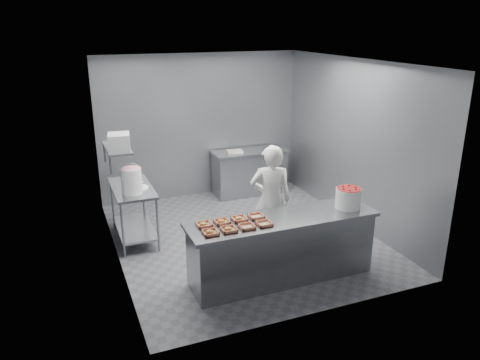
% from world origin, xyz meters
% --- Properties ---
extents(floor, '(4.50, 4.50, 0.00)m').
position_xyz_m(floor, '(0.00, 0.00, 0.00)').
color(floor, '#4C4C51').
rests_on(floor, ground).
extents(ceiling, '(4.50, 4.50, 0.00)m').
position_xyz_m(ceiling, '(0.00, 0.00, 2.80)').
color(ceiling, white).
rests_on(ceiling, wall_back).
extents(wall_back, '(4.00, 0.04, 2.80)m').
position_xyz_m(wall_back, '(0.00, 2.25, 1.40)').
color(wall_back, slate).
rests_on(wall_back, ground).
extents(wall_left, '(0.04, 4.50, 2.80)m').
position_xyz_m(wall_left, '(-2.00, 0.00, 1.40)').
color(wall_left, slate).
rests_on(wall_left, ground).
extents(wall_right, '(0.04, 4.50, 2.80)m').
position_xyz_m(wall_right, '(2.00, 0.00, 1.40)').
color(wall_right, slate).
rests_on(wall_right, ground).
extents(service_counter, '(2.60, 0.70, 0.90)m').
position_xyz_m(service_counter, '(0.00, -1.35, 0.45)').
color(service_counter, slate).
rests_on(service_counter, ground).
extents(prep_table, '(0.60, 1.20, 0.90)m').
position_xyz_m(prep_table, '(-1.65, 0.60, 0.59)').
color(prep_table, slate).
rests_on(prep_table, ground).
extents(back_counter, '(1.50, 0.60, 0.90)m').
position_xyz_m(back_counter, '(0.90, 1.90, 0.45)').
color(back_counter, slate).
rests_on(back_counter, ground).
extents(wall_shelf, '(0.35, 0.90, 0.03)m').
position_xyz_m(wall_shelf, '(-1.82, 0.60, 1.55)').
color(wall_shelf, slate).
rests_on(wall_shelf, wall_left).
extents(tray_0, '(0.19, 0.18, 0.06)m').
position_xyz_m(tray_0, '(-1.05, -1.48, 0.92)').
color(tray_0, tan).
rests_on(tray_0, service_counter).
extents(tray_1, '(0.19, 0.18, 0.06)m').
position_xyz_m(tray_1, '(-0.81, -1.48, 0.92)').
color(tray_1, tan).
rests_on(tray_1, service_counter).
extents(tray_2, '(0.19, 0.18, 0.04)m').
position_xyz_m(tray_2, '(-0.57, -1.48, 0.92)').
color(tray_2, tan).
rests_on(tray_2, service_counter).
extents(tray_3, '(0.19, 0.18, 0.04)m').
position_xyz_m(tray_3, '(-0.33, -1.48, 0.92)').
color(tray_3, tan).
rests_on(tray_3, service_counter).
extents(tray_4, '(0.19, 0.18, 0.06)m').
position_xyz_m(tray_4, '(-1.05, -1.22, 0.92)').
color(tray_4, tan).
rests_on(tray_4, service_counter).
extents(tray_5, '(0.19, 0.18, 0.06)m').
position_xyz_m(tray_5, '(-0.81, -1.22, 0.92)').
color(tray_5, tan).
rests_on(tray_5, service_counter).
extents(tray_6, '(0.19, 0.18, 0.06)m').
position_xyz_m(tray_6, '(-0.57, -1.22, 0.92)').
color(tray_6, tan).
rests_on(tray_6, service_counter).
extents(tray_7, '(0.19, 0.18, 0.04)m').
position_xyz_m(tray_7, '(-0.33, -1.22, 0.92)').
color(tray_7, tan).
rests_on(tray_7, service_counter).
extents(worker, '(0.71, 0.58, 1.68)m').
position_xyz_m(worker, '(0.19, -0.57, 0.84)').
color(worker, silver).
rests_on(worker, ground).
extents(strawberry_tub, '(0.35, 0.35, 0.29)m').
position_xyz_m(strawberry_tub, '(0.99, -1.38, 1.05)').
color(strawberry_tub, white).
rests_on(strawberry_tub, service_counter).
extents(glaze_bucket, '(0.32, 0.31, 0.47)m').
position_xyz_m(glaze_bucket, '(-1.69, 0.32, 1.10)').
color(glaze_bucket, white).
rests_on(glaze_bucket, prep_table).
extents(bucket_lid, '(0.38, 0.38, 0.02)m').
position_xyz_m(bucket_lid, '(-1.55, 0.49, 0.91)').
color(bucket_lid, white).
rests_on(bucket_lid, prep_table).
extents(rag, '(0.13, 0.11, 0.02)m').
position_xyz_m(rag, '(-1.51, 0.77, 0.91)').
color(rag, '#CCB28C').
rests_on(rag, prep_table).
extents(appliance, '(0.35, 0.39, 0.26)m').
position_xyz_m(appliance, '(-1.82, 0.33, 1.69)').
color(appliance, gray).
rests_on(appliance, wall_shelf).
extents(paper_stack, '(0.34, 0.27, 0.04)m').
position_xyz_m(paper_stack, '(0.58, 1.90, 0.92)').
color(paper_stack, silver).
rests_on(paper_stack, back_counter).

